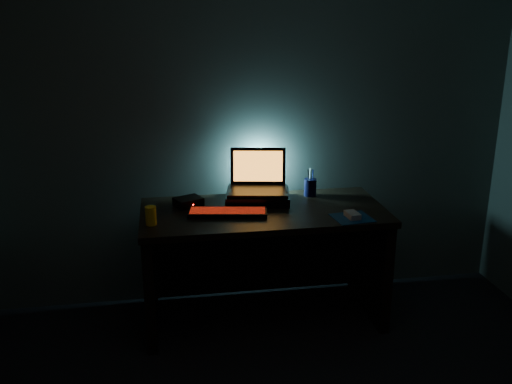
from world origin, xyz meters
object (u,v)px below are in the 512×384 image
(laptop, at_px, (258,181))
(keyboard, at_px, (228,212))
(juice_glass, at_px, (151,216))
(mouse, at_px, (352,215))
(router, at_px, (188,202))
(pen_cup, at_px, (310,187))

(laptop, xyz_separation_m, keyboard, (-0.23, -0.27, -0.11))
(keyboard, height_order, juice_glass, juice_glass)
(mouse, height_order, router, router)
(juice_glass, height_order, router, juice_glass)
(pen_cup, bearing_deg, router, -174.31)
(laptop, xyz_separation_m, mouse, (0.49, -0.45, -0.10))
(keyboard, xyz_separation_m, juice_glass, (-0.45, -0.09, 0.04))
(laptop, xyz_separation_m, router, (-0.45, -0.08, -0.09))
(mouse, distance_m, juice_glass, 1.17)
(juice_glass, xyz_separation_m, router, (0.23, 0.29, -0.03))
(router, bearing_deg, pen_cup, -18.83)
(keyboard, height_order, mouse, mouse)
(pen_cup, bearing_deg, laptop, -179.51)
(laptop, relative_size, mouse, 3.87)
(keyboard, bearing_deg, juice_glass, -158.99)
(keyboard, xyz_separation_m, pen_cup, (0.58, 0.28, 0.04))
(pen_cup, xyz_separation_m, router, (-0.80, -0.08, -0.03))
(laptop, relative_size, juice_glass, 3.88)
(laptop, distance_m, keyboard, 0.37)
(juice_glass, bearing_deg, keyboard, 11.73)
(mouse, bearing_deg, juice_glass, 168.71)
(laptop, bearing_deg, juice_glass, -141.57)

